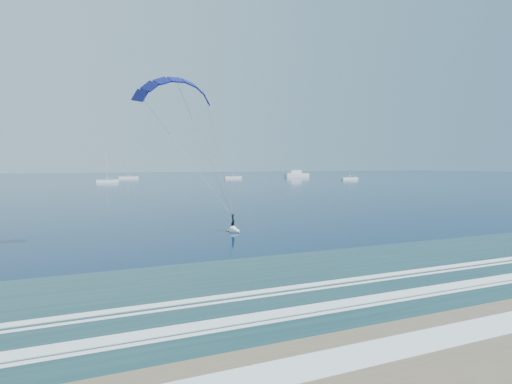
{
  "coord_description": "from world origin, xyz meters",
  "views": [
    {
      "loc": [
        -17.97,
        -14.65,
        7.63
      ],
      "look_at": [
        1.73,
        26.94,
        4.88
      ],
      "focal_mm": 32.0,
      "sensor_mm": 36.0,
      "label": 1
    }
  ],
  "objects_px": {
    "sailboat_4": "(128,177)",
    "sailboat_5": "(233,177)",
    "motor_yacht": "(296,174)",
    "kitesurfer_rig": "(207,154)",
    "sailboat_3": "(107,181)",
    "sailboat_6": "(349,178)"
  },
  "relations": [
    {
      "from": "sailboat_4",
      "to": "sailboat_5",
      "type": "distance_m",
      "value": 57.28
    },
    {
      "from": "motor_yacht",
      "to": "kitesurfer_rig",
      "type": "bearing_deg",
      "value": -122.62
    },
    {
      "from": "motor_yacht",
      "to": "sailboat_3",
      "type": "distance_m",
      "value": 125.36
    },
    {
      "from": "kitesurfer_rig",
      "to": "sailboat_6",
      "type": "bearing_deg",
      "value": 48.72
    },
    {
      "from": "kitesurfer_rig",
      "to": "sailboat_3",
      "type": "distance_m",
      "value": 159.14
    },
    {
      "from": "sailboat_3",
      "to": "sailboat_5",
      "type": "bearing_deg",
      "value": 22.28
    },
    {
      "from": "sailboat_3",
      "to": "sailboat_6",
      "type": "bearing_deg",
      "value": -7.15
    },
    {
      "from": "motor_yacht",
      "to": "sailboat_5",
      "type": "height_order",
      "value": "sailboat_5"
    },
    {
      "from": "kitesurfer_rig",
      "to": "sailboat_3",
      "type": "height_order",
      "value": "kitesurfer_rig"
    },
    {
      "from": "kitesurfer_rig",
      "to": "sailboat_6",
      "type": "distance_m",
      "value": 191.8
    },
    {
      "from": "kitesurfer_rig",
      "to": "motor_yacht",
      "type": "bearing_deg",
      "value": 57.38
    },
    {
      "from": "motor_yacht",
      "to": "sailboat_3",
      "type": "xyz_separation_m",
      "value": [
        -118.2,
        -41.76,
        -1.03
      ]
    },
    {
      "from": "kitesurfer_rig",
      "to": "motor_yacht",
      "type": "relative_size",
      "value": 1.07
    },
    {
      "from": "kitesurfer_rig",
      "to": "sailboat_3",
      "type": "xyz_separation_m",
      "value": [
        10.04,
        158.62,
        -8.02
      ]
    },
    {
      "from": "motor_yacht",
      "to": "sailboat_3",
      "type": "height_order",
      "value": "sailboat_3"
    },
    {
      "from": "sailboat_4",
      "to": "sailboat_6",
      "type": "relative_size",
      "value": 1.1
    },
    {
      "from": "kitesurfer_rig",
      "to": "sailboat_3",
      "type": "bearing_deg",
      "value": 86.38
    },
    {
      "from": "sailboat_6",
      "to": "sailboat_3",
      "type": "bearing_deg",
      "value": 172.85
    },
    {
      "from": "motor_yacht",
      "to": "sailboat_3",
      "type": "relative_size",
      "value": 1.29
    },
    {
      "from": "sailboat_4",
      "to": "motor_yacht",
      "type": "bearing_deg",
      "value": -5.49
    },
    {
      "from": "sailboat_3",
      "to": "sailboat_4",
      "type": "xyz_separation_m",
      "value": [
        17.6,
        51.43,
        0.01
      ]
    },
    {
      "from": "sailboat_3",
      "to": "kitesurfer_rig",
      "type": "bearing_deg",
      "value": -93.62
    }
  ]
}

